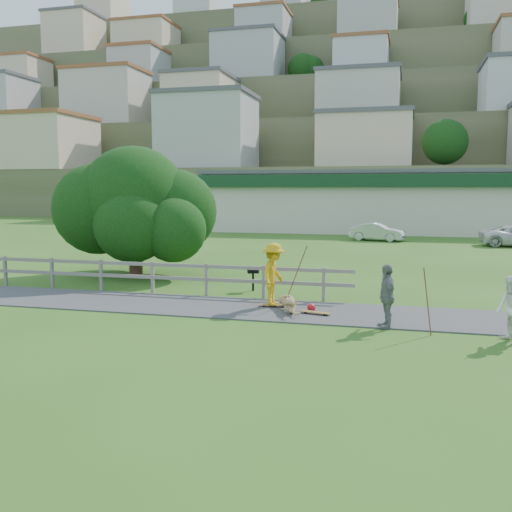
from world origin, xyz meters
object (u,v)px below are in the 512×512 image
object	(u,v)px
skater_rider	(274,277)
tree	(135,222)
car_silver	(377,232)
skater_fallen	(289,304)
spectator_a	(511,309)
spectator_b	(387,296)
bbq	(253,279)

from	to	relation	value
skater_rider	tree	distance (m)	8.78
car_silver	tree	distance (m)	20.75
skater_fallen	spectator_a	xyz separation A→B (m)	(5.69, -1.79, 0.52)
spectator_b	car_silver	xyz separation A→B (m)	(-1.40, 25.32, -0.23)
skater_rider	car_silver	distance (m)	23.70
spectator_b	car_silver	size ratio (longest dim) A/B	0.45
bbq	car_silver	bearing A→B (deg)	59.94
spectator_a	tree	world-z (taller)	tree
skater_fallen	bbq	distance (m)	3.82
skater_rider	spectator_b	bearing A→B (deg)	-110.17
tree	spectator_b	bearing A→B (deg)	-32.70
spectator_b	tree	xyz separation A→B (m)	(-10.49, 6.73, 1.39)
spectator_a	tree	size ratio (longest dim) A/B	0.22
skater_rider	tree	world-z (taller)	tree
spectator_a	car_silver	xyz separation A→B (m)	(-4.29, 26.02, -0.18)
skater_fallen	car_silver	world-z (taller)	car_silver
skater_fallen	tree	size ratio (longest dim) A/B	0.21
skater_rider	spectator_b	size ratio (longest dim) A/B	1.12
skater_rider	bbq	distance (m)	3.04
skater_rider	spectator_a	size ratio (longest dim) A/B	1.18
skater_fallen	bbq	xyz separation A→B (m)	(-1.96, 3.28, 0.14)
skater_fallen	spectator_b	size ratio (longest dim) A/B	0.91
skater_rider	spectator_a	bearing A→B (deg)	-104.39
tree	skater_fallen	bearing A→B (deg)	-36.22
skater_fallen	tree	world-z (taller)	tree
skater_fallen	spectator_a	distance (m)	5.99
skater_rider	bbq	world-z (taller)	skater_rider
spectator_b	skater_fallen	bearing A→B (deg)	-128.63
skater_rider	tree	size ratio (longest dim) A/B	0.26
skater_rider	tree	bearing A→B (deg)	61.15
spectator_a	car_silver	bearing A→B (deg)	171.03
skater_rider	skater_fallen	distance (m)	1.08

